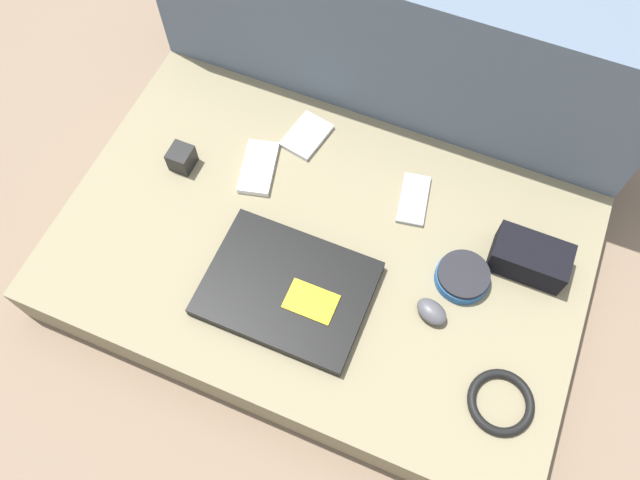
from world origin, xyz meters
name	(u,v)px	position (x,y,z in m)	size (l,w,h in m)	color
ground_plane	(320,269)	(0.00, 0.00, 0.00)	(8.00, 8.00, 0.00)	#7A6651
couch_seat	(320,257)	(0.00, 0.00, 0.06)	(0.99, 0.64, 0.11)	#847A5B
couch_backrest	(400,50)	(0.00, 0.42, 0.22)	(0.99, 0.20, 0.44)	slate
laptop	(288,289)	(-0.02, -0.11, 0.13)	(0.29, 0.22, 0.03)	black
computer_mouse	(432,312)	(0.24, -0.05, 0.13)	(0.07, 0.06, 0.03)	#4C4C51
speaker_puck	(462,277)	(0.27, 0.03, 0.13)	(0.10, 0.10, 0.03)	#1E569E
phone_silver	(307,136)	(-0.12, 0.22, 0.12)	(0.09, 0.11, 0.01)	#B7B7BC
phone_black	(414,199)	(0.13, 0.16, 0.12)	(0.07, 0.12, 0.01)	#99999E
phone_small	(259,168)	(-0.18, 0.11, 0.12)	(0.09, 0.13, 0.01)	silver
camera_pouch	(530,258)	(0.37, 0.11, 0.14)	(0.14, 0.08, 0.06)	black
charger_brick	(182,158)	(-0.32, 0.06, 0.14)	(0.04, 0.05, 0.05)	black
cable_coil	(501,402)	(0.39, -0.16, 0.12)	(0.11, 0.11, 0.02)	black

